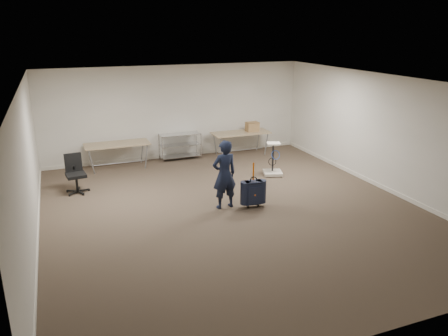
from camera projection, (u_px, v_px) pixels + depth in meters
name	position (u px, v px, depth m)	size (l,w,h in m)	color
ground	(232.00, 210.00, 9.66)	(9.00, 9.00, 0.00)	#403126
room_shell	(211.00, 187.00, 10.87)	(8.00, 9.00, 9.00)	beige
folding_table_left	(117.00, 145.00, 12.30)	(1.80, 0.75, 0.73)	#937E5A
folding_table_right	(241.00, 134.00, 13.61)	(1.80, 0.75, 0.73)	#937E5A
wire_shelf	(180.00, 145.00, 13.25)	(1.22, 0.47, 0.80)	silver
person	(224.00, 175.00, 9.55)	(0.57, 0.37, 1.55)	black
suitcase	(253.00, 192.00, 9.69)	(0.40, 0.26, 1.04)	black
office_chair	(76.00, 181.00, 10.60)	(0.58, 0.58, 0.95)	black
equipment_cart	(273.00, 167.00, 11.87)	(0.62, 0.62, 0.90)	beige
cardboard_box	(252.00, 127.00, 13.70)	(0.38, 0.29, 0.29)	olive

